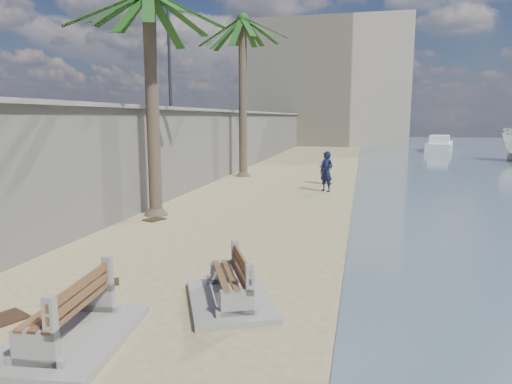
{
  "coord_description": "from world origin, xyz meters",
  "views": [
    {
      "loc": [
        2.29,
        -4.88,
        3.2
      ],
      "look_at": [
        -0.5,
        7.0,
        1.2
      ],
      "focal_mm": 32.0,
      "sensor_mm": 36.0,
      "label": 1
    }
  ],
  "objects_px": {
    "person_a": "(327,168)",
    "yacht_far": "(439,147)",
    "bench_near": "(69,315)",
    "palm_back": "(243,22)",
    "person_b": "(326,166)",
    "bench_far": "(230,283)"
  },
  "relations": [
    {
      "from": "person_a",
      "to": "yacht_far",
      "type": "bearing_deg",
      "value": 107.67
    },
    {
      "from": "bench_near",
      "to": "palm_back",
      "type": "xyz_separation_m",
      "value": [
        -2.38,
        18.72,
        7.72
      ]
    },
    {
      "from": "person_a",
      "to": "yacht_far",
      "type": "height_order",
      "value": "person_a"
    },
    {
      "from": "yacht_far",
      "to": "bench_near",
      "type": "bearing_deg",
      "value": 176.13
    },
    {
      "from": "person_b",
      "to": "person_a",
      "type": "bearing_deg",
      "value": 116.02
    },
    {
      "from": "person_a",
      "to": "palm_back",
      "type": "bearing_deg",
      "value": 174.04
    },
    {
      "from": "person_a",
      "to": "yacht_far",
      "type": "distance_m",
      "value": 29.43
    },
    {
      "from": "person_b",
      "to": "yacht_far",
      "type": "bearing_deg",
      "value": -88.25
    },
    {
      "from": "palm_back",
      "to": "yacht_far",
      "type": "xyz_separation_m",
      "value": [
        13.69,
        23.83,
        -7.78
      ]
    },
    {
      "from": "person_b",
      "to": "palm_back",
      "type": "bearing_deg",
      "value": -1.06
    },
    {
      "from": "bench_far",
      "to": "person_a",
      "type": "relative_size",
      "value": 1.18
    },
    {
      "from": "palm_back",
      "to": "person_a",
      "type": "height_order",
      "value": "palm_back"
    },
    {
      "from": "bench_near",
      "to": "bench_far",
      "type": "bearing_deg",
      "value": 45.35
    },
    {
      "from": "bench_near",
      "to": "yacht_far",
      "type": "bearing_deg",
      "value": 75.12
    },
    {
      "from": "person_a",
      "to": "person_b",
      "type": "bearing_deg",
      "value": 130.06
    },
    {
      "from": "bench_near",
      "to": "person_a",
      "type": "xyz_separation_m",
      "value": [
        2.48,
        14.48,
        0.6
      ]
    },
    {
      "from": "bench_far",
      "to": "yacht_far",
      "type": "bearing_deg",
      "value": 76.9
    },
    {
      "from": "bench_near",
      "to": "yacht_far",
      "type": "xyz_separation_m",
      "value": [
        11.31,
        42.55,
        -0.06
      ]
    },
    {
      "from": "person_b",
      "to": "bench_far",
      "type": "bearing_deg",
      "value": 109.41
    },
    {
      "from": "person_a",
      "to": "yacht_far",
      "type": "xyz_separation_m",
      "value": [
        8.83,
        28.07,
        -0.66
      ]
    },
    {
      "from": "palm_back",
      "to": "yacht_far",
      "type": "bearing_deg",
      "value": 60.12
    },
    {
      "from": "bench_far",
      "to": "person_b",
      "type": "distance_m",
      "value": 14.98
    }
  ]
}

